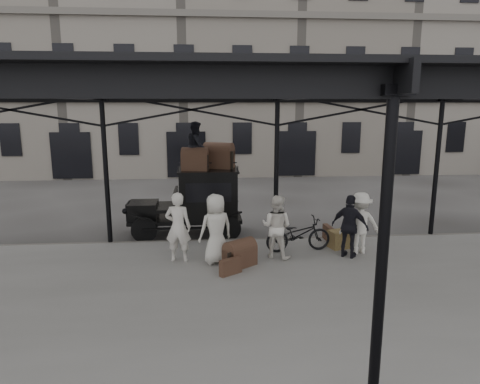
# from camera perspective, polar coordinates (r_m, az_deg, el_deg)

# --- Properties ---
(ground) EXTENTS (120.00, 120.00, 0.00)m
(ground) POSITION_cam_1_polar(r_m,az_deg,el_deg) (11.53, 6.32, -9.82)
(ground) COLOR #383533
(ground) RESTS_ON ground
(platform) EXTENTS (28.00, 8.00, 0.15)m
(platform) POSITION_cam_1_polar(r_m,az_deg,el_deg) (9.71, 8.61, -13.67)
(platform) COLOR slate
(platform) RESTS_ON ground
(canopy) EXTENTS (22.50, 9.00, 4.74)m
(canopy) POSITION_cam_1_polar(r_m,az_deg,el_deg) (9.07, 9.08, 13.98)
(canopy) COLOR black
(canopy) RESTS_ON ground
(building_frontage) EXTENTS (64.00, 8.00, 14.00)m
(building_frontage) POSITION_cam_1_polar(r_m,az_deg,el_deg) (28.75, -0.41, 17.18)
(building_frontage) COLOR slate
(building_frontage) RESTS_ON ground
(taxi) EXTENTS (3.65, 1.55, 2.18)m
(taxi) POSITION_cam_1_polar(r_m,az_deg,el_deg) (13.90, -5.53, -0.91)
(taxi) COLOR black
(taxi) RESTS_ON ground
(porter_left) EXTENTS (0.74, 0.55, 1.85)m
(porter_left) POSITION_cam_1_polar(r_m,az_deg,el_deg) (11.25, -8.25, -4.65)
(porter_left) COLOR silver
(porter_left) RESTS_ON platform
(porter_midleft) EXTENTS (1.04, 0.98, 1.71)m
(porter_midleft) POSITION_cam_1_polar(r_m,az_deg,el_deg) (11.47, 4.89, -4.62)
(porter_midleft) COLOR silver
(porter_midleft) RESTS_ON platform
(porter_centre) EXTENTS (1.05, 0.88, 1.83)m
(porter_centre) POSITION_cam_1_polar(r_m,az_deg,el_deg) (11.04, -3.24, -4.91)
(porter_centre) COLOR beige
(porter_centre) RESTS_ON platform
(porter_official) EXTENTS (1.05, 0.95, 1.71)m
(porter_official) POSITION_cam_1_polar(r_m,az_deg,el_deg) (11.80, 14.44, -4.47)
(porter_official) COLOR black
(porter_official) RESTS_ON platform
(porter_right) EXTENTS (1.11, 0.65, 1.71)m
(porter_right) POSITION_cam_1_polar(r_m,az_deg,el_deg) (12.21, 15.71, -4.01)
(porter_right) COLOR silver
(porter_right) RESTS_ON platform
(bicycle) EXTENTS (1.90, 0.82, 0.97)m
(bicycle) POSITION_cam_1_polar(r_m,az_deg,el_deg) (12.12, 7.77, -5.61)
(bicycle) COLOR black
(bicycle) RESTS_ON platform
(porter_roof) EXTENTS (0.61, 0.76, 1.50)m
(porter_roof) POSITION_cam_1_polar(r_m,az_deg,el_deg) (13.53, -5.81, 6.16)
(porter_roof) COLOR black
(porter_roof) RESTS_ON taxi
(steamer_trunk_roof_near) EXTENTS (0.88, 0.62, 0.60)m
(steamer_trunk_roof_near) POSITION_cam_1_polar(r_m,az_deg,el_deg) (13.44, -6.00, 4.18)
(steamer_trunk_roof_near) COLOR #493222
(steamer_trunk_roof_near) RESTS_ON taxi
(steamer_trunk_roof_far) EXTENTS (1.08, 0.88, 0.68)m
(steamer_trunk_roof_far) POSITION_cam_1_polar(r_m,az_deg,el_deg) (13.88, -2.86, 4.64)
(steamer_trunk_roof_far) COLOR #493222
(steamer_trunk_roof_far) RESTS_ON taxi
(steamer_trunk_platform) EXTENTS (0.93, 0.86, 0.58)m
(steamer_trunk_platform) POSITION_cam_1_polar(r_m,az_deg,el_deg) (11.00, -0.03, -8.37)
(steamer_trunk_platform) COLOR #493222
(steamer_trunk_platform) RESTS_ON platform
(wicker_hamper) EXTENTS (0.70, 0.60, 0.50)m
(wicker_hamper) POSITION_cam_1_polar(r_m,az_deg,el_deg) (12.69, 13.16, -6.14)
(wicker_hamper) COLOR olive
(wicker_hamper) RESTS_ON platform
(suitcase_upright) EXTENTS (0.19, 0.61, 0.45)m
(suitcase_upright) POSITION_cam_1_polar(r_m,az_deg,el_deg) (13.27, 11.67, -5.40)
(suitcase_upright) COLOR #493222
(suitcase_upright) RESTS_ON platform
(suitcase_flat) EXTENTS (0.58, 0.47, 0.40)m
(suitcase_flat) POSITION_cam_1_polar(r_m,az_deg,el_deg) (10.50, -1.26, -9.90)
(suitcase_flat) COLOR #493222
(suitcase_flat) RESTS_ON platform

